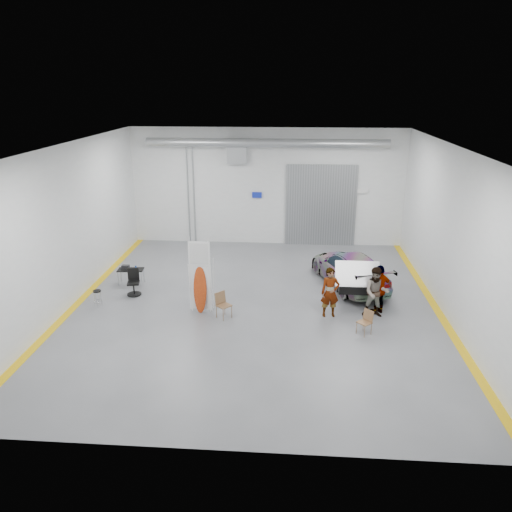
# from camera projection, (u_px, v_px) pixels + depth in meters

# --- Properties ---
(ground) EXTENTS (16.00, 16.00, 0.00)m
(ground) POSITION_uv_depth(u_px,v_px,m) (255.00, 306.00, 19.06)
(ground) COLOR slate
(ground) RESTS_ON ground
(room_shell) EXTENTS (14.02, 16.18, 6.01)m
(room_shell) POSITION_uv_depth(u_px,v_px,m) (265.00, 189.00, 19.81)
(room_shell) COLOR silver
(room_shell) RESTS_ON ground
(sedan_car) EXTENTS (3.40, 5.22, 1.40)m
(sedan_car) POSITION_uv_depth(u_px,v_px,m) (350.00, 269.00, 20.87)
(sedan_car) COLOR white
(sedan_car) RESTS_ON ground
(person_a) EXTENTS (0.73, 0.54, 1.85)m
(person_a) POSITION_uv_depth(u_px,v_px,m) (330.00, 292.00, 17.94)
(person_a) COLOR #8A644B
(person_a) RESTS_ON ground
(person_b) EXTENTS (0.98, 0.78, 1.88)m
(person_b) POSITION_uv_depth(u_px,v_px,m) (376.00, 292.00, 17.91)
(person_b) COLOR teal
(person_b) RESTS_ON ground
(person_c) EXTENTS (1.16, 0.95, 1.87)m
(person_c) POSITION_uv_depth(u_px,v_px,m) (379.00, 289.00, 18.18)
(person_c) COLOR olive
(person_c) RESTS_ON ground
(surfboard_display) EXTENTS (0.82, 0.25, 2.91)m
(surfboard_display) POSITION_uv_depth(u_px,v_px,m) (200.00, 282.00, 18.17)
(surfboard_display) COLOR white
(surfboard_display) RESTS_ON ground
(folding_chair_near) EXTENTS (0.63, 0.72, 0.95)m
(folding_chair_near) POSITION_uv_depth(u_px,v_px,m) (224.00, 310.00, 17.99)
(folding_chair_near) COLOR brown
(folding_chair_near) RESTS_ON ground
(folding_chair_far) EXTENTS (0.56, 0.64, 0.85)m
(folding_chair_far) POSITION_uv_depth(u_px,v_px,m) (364.00, 327.00, 16.82)
(folding_chair_far) COLOR brown
(folding_chair_far) RESTS_ON ground
(shop_stool) EXTENTS (0.32, 0.32, 0.63)m
(shop_stool) POSITION_uv_depth(u_px,v_px,m) (98.00, 298.00, 18.96)
(shop_stool) COLOR black
(shop_stool) RESTS_ON ground
(work_table) EXTENTS (1.10, 0.62, 0.87)m
(work_table) POSITION_uv_depth(u_px,v_px,m) (129.00, 269.00, 20.92)
(work_table) COLOR #92959A
(work_table) RESTS_ON ground
(office_chair) EXTENTS (0.56, 0.58, 1.06)m
(office_chair) POSITION_uv_depth(u_px,v_px,m) (134.00, 284.00, 19.94)
(office_chair) COLOR black
(office_chair) RESTS_ON ground
(trunk_lid) EXTENTS (1.64, 0.99, 0.04)m
(trunk_lid) POSITION_uv_depth(u_px,v_px,m) (357.00, 271.00, 18.59)
(trunk_lid) COLOR silver
(trunk_lid) RESTS_ON sedan_car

